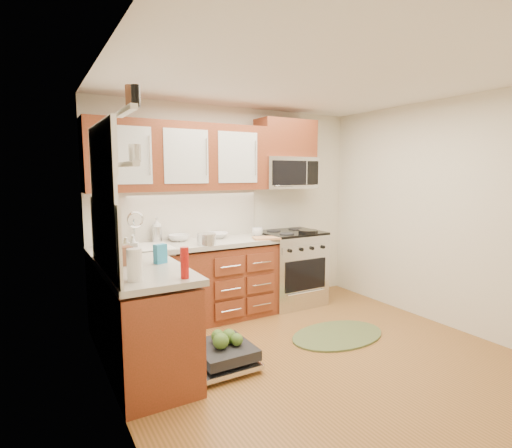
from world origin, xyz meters
TOP-DOWN VIEW (x-y plane):
  - floor at (0.00, 0.00)m, footprint 3.50×3.50m
  - ceiling at (0.00, 0.00)m, footprint 3.50×3.50m
  - wall_back at (0.00, 1.75)m, footprint 3.50×0.04m
  - wall_left at (-1.75, 0.00)m, footprint 0.04×3.50m
  - wall_right at (1.75, 0.00)m, footprint 0.04×3.50m
  - base_cabinet_back at (-0.73, 1.45)m, footprint 2.05×0.60m
  - base_cabinet_left at (-1.45, 0.52)m, footprint 0.60×1.25m
  - countertop_back at (-0.72, 1.44)m, footprint 2.07×0.64m
  - countertop_left at (-1.44, 0.53)m, footprint 0.64×1.27m
  - backsplash_back at (-0.73, 1.74)m, footprint 2.05×0.02m
  - backsplash_left at (-1.74, 0.52)m, footprint 0.02×1.25m
  - upper_cabinets at (-0.73, 1.57)m, footprint 2.05×0.35m
  - cabinet_over_mw at (0.68, 1.57)m, footprint 0.76×0.35m
  - range at (0.68, 1.43)m, footprint 0.76×0.64m
  - microwave at (0.68, 1.55)m, footprint 0.76×0.38m
  - sink at (-1.25, 1.42)m, footprint 0.62×0.50m
  - dishwasher at (-0.86, 0.30)m, footprint 0.70×0.60m
  - window at (-1.74, 0.50)m, footprint 0.03×1.05m
  - window_blind at (-1.71, 0.50)m, footprint 0.02×0.96m
  - shelf_upper at (-1.72, -0.35)m, footprint 0.04×0.40m
  - shelf_lower at (-1.72, -0.35)m, footprint 0.04×0.40m
  - rug at (0.49, 0.29)m, footprint 1.12×0.78m
  - skillet at (0.76, 1.18)m, footprint 0.28×0.28m
  - stock_pot at (-0.58, 1.22)m, footprint 0.27×0.27m
  - cutting_board at (0.18, 1.22)m, footprint 0.35×0.28m
  - canister at (-1.00, 1.65)m, footprint 0.14×0.14m
  - paper_towel_roll at (-1.60, 0.13)m, footprint 0.12×0.12m
  - mustard_bottle at (-1.60, 0.90)m, footprint 0.08×0.08m
  - red_bottle at (-1.27, 0.01)m, footprint 0.07×0.07m
  - wooden_box at (-1.58, 0.67)m, footprint 0.17×0.13m
  - blue_carton at (-1.28, 0.59)m, footprint 0.12×0.09m
  - bowl_a at (-0.30, 1.58)m, footprint 0.34×0.34m
  - bowl_b at (-0.76, 1.60)m, footprint 0.31×0.31m
  - cup at (0.20, 1.47)m, footprint 0.16×0.16m
  - soap_bottle_a at (-1.00, 1.65)m, footprint 0.12×0.12m
  - soap_bottle_b at (-1.43, 0.94)m, footprint 0.12×0.12m
  - soap_bottle_c at (-1.48, 0.95)m, footprint 0.17×0.17m

SIDE VIEW (x-z plane):
  - floor at x=0.00m, z-range 0.00..0.00m
  - rug at x=0.49m, z-range 0.00..0.02m
  - dishwasher at x=-0.86m, z-range 0.00..0.20m
  - base_cabinet_back at x=-0.73m, z-range 0.00..0.85m
  - base_cabinet_left at x=-1.45m, z-range 0.00..0.85m
  - range at x=0.68m, z-range 0.00..0.95m
  - sink at x=-1.25m, z-range 0.67..0.93m
  - countertop_back at x=-0.72m, z-range 0.88..0.93m
  - countertop_left at x=-1.44m, z-range 0.88..0.93m
  - cutting_board at x=0.18m, z-range 0.93..0.95m
  - bowl_a at x=-0.30m, z-range 0.93..0.99m
  - bowl_b at x=-0.76m, z-range 0.93..1.00m
  - skillet at x=0.76m, z-range 0.95..1.00m
  - cup at x=0.20m, z-range 0.93..1.03m
  - stock_pot at x=-0.58m, z-range 0.93..1.05m
  - wooden_box at x=-1.58m, z-range 0.93..1.08m
  - blue_carton at x=-1.28m, z-range 0.93..1.09m
  - canister at x=-1.00m, z-range 0.93..1.10m
  - soap_bottle_c at x=-1.48m, z-range 0.93..1.11m
  - soap_bottle_b at x=-1.43m, z-range 0.93..1.14m
  - mustard_bottle at x=-1.60m, z-range 0.93..1.15m
  - red_bottle at x=-1.27m, z-range 0.93..1.16m
  - paper_towel_roll at x=-1.60m, z-range 0.93..1.16m
  - soap_bottle_a at x=-1.00m, z-range 0.93..1.21m
  - backsplash_back at x=-0.73m, z-range 0.93..1.49m
  - backsplash_left at x=-1.74m, z-range 0.93..1.49m
  - wall_back at x=0.00m, z-range 0.00..2.50m
  - wall_left at x=-1.75m, z-range 0.00..2.50m
  - wall_right at x=1.75m, z-range 0.00..2.50m
  - window at x=-1.74m, z-range 1.02..2.08m
  - microwave at x=0.68m, z-range 1.50..1.90m
  - shelf_lower at x=-1.72m, z-range 1.74..1.76m
  - upper_cabinets at x=-0.73m, z-range 1.50..2.25m
  - window_blind at x=-1.71m, z-range 1.68..2.08m
  - shelf_upper at x=-1.72m, z-range 2.03..2.06m
  - cabinet_over_mw at x=0.68m, z-range 1.90..2.37m
  - ceiling at x=0.00m, z-range 2.50..2.50m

